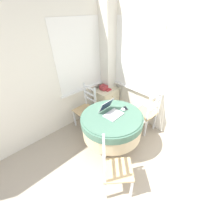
{
  "coord_description": "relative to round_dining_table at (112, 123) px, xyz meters",
  "views": [
    {
      "loc": [
        -0.41,
        0.14,
        2.36
      ],
      "look_at": [
        1.27,
        1.77,
        0.68
      ],
      "focal_mm": 24.0,
      "sensor_mm": 36.0,
      "label": 1
    }
  ],
  "objects": [
    {
      "name": "book_on_cabinet",
      "position": [
        0.77,
        0.92,
        0.09
      ],
      "size": [
        0.14,
        0.18,
        0.02
      ],
      "color": "#BC3338",
      "rests_on": "corner_cabinet"
    },
    {
      "name": "dining_chair_camera_near",
      "position": [
        -0.6,
        -0.63,
        -0.11
      ],
      "size": [
        0.58,
        0.58,
        0.98
      ],
      "color": "tan",
      "rests_on": "ground_plane"
    },
    {
      "name": "cell_phone",
      "position": [
        0.34,
        -0.03,
        0.19
      ],
      "size": [
        0.1,
        0.13,
        0.01
      ],
      "color": "black",
      "rests_on": "round_dining_table"
    },
    {
      "name": "corner_cabinet",
      "position": [
        0.78,
        0.96,
        -0.24
      ],
      "size": [
        0.58,
        0.44,
        0.65
      ],
      "color": "beige",
      "rests_on": "ground_plane"
    },
    {
      "name": "laptop",
      "position": [
        0.02,
        0.05,
        0.24
      ],
      "size": [
        0.34,
        0.38,
        0.24
      ],
      "color": "silver",
      "rests_on": "round_dining_table"
    },
    {
      "name": "corner_room_shell",
      "position": [
        0.16,
        0.18,
        0.71
      ],
      "size": [
        4.47,
        4.69,
        2.55
      ],
      "color": "white",
      "rests_on": "ground_plane"
    },
    {
      "name": "round_dining_table",
      "position": [
        0.0,
        0.0,
        0.0
      ],
      "size": [
        1.13,
        1.13,
        0.76
      ],
      "color": "#4C3D2D",
      "rests_on": "ground_plane"
    },
    {
      "name": "storage_box",
      "position": [
        0.72,
        0.99,
        0.14
      ],
      "size": [
        0.15,
        0.17,
        0.11
      ],
      "color": "#9E3338",
      "rests_on": "corner_cabinet"
    },
    {
      "name": "computer_mouse",
      "position": [
        0.25,
        -0.04,
        0.21
      ],
      "size": [
        0.06,
        0.1,
        0.05
      ],
      "color": "white",
      "rests_on": "round_dining_table"
    },
    {
      "name": "dining_chair_near_right_window",
      "position": [
        0.86,
        -0.2,
        -0.11
      ],
      "size": [
        0.42,
        0.44,
        0.98
      ],
      "color": "tan",
      "rests_on": "ground_plane"
    },
    {
      "name": "dining_chair_near_back_window",
      "position": [
        0.06,
        0.88,
        -0.11
      ],
      "size": [
        0.43,
        0.41,
        0.98
      ],
      "color": "tan",
      "rests_on": "ground_plane"
    }
  ]
}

